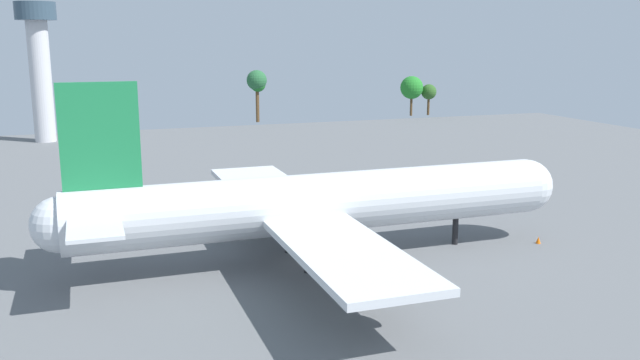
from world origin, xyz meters
TOP-DOWN VIEW (x-y plane):
  - ground_plane at (0.00, 0.00)m, footprint 238.83×238.83m
  - cargo_airplane at (-0.11, 0.00)m, footprint 59.71×52.83m
  - cargo_loader at (17.06, 31.79)m, footprint 4.17×4.39m
  - fuel_truck at (35.36, 30.54)m, footprint 5.53×3.13m
  - maintenance_van at (-15.37, 23.27)m, footprint 4.09×4.48m
  - safety_cone_nose at (26.87, -3.09)m, footprint 0.59×0.59m
  - control_tower at (-32.93, 105.25)m, footprint 9.23×9.23m
  - tree_line_backdrop at (5.79, 125.82)m, footprint 156.07×7.27m

SIDE VIEW (x-z plane):
  - ground_plane at x=0.00m, z-range 0.00..0.00m
  - safety_cone_nose at x=26.87m, z-range 0.00..0.84m
  - cargo_loader at x=17.06m, z-range -0.03..1.96m
  - fuel_truck at x=35.36m, z-range 0.01..2.10m
  - maintenance_van at x=-15.37m, z-range 0.11..2.08m
  - cargo_airplane at x=-0.11m, z-range -3.69..16.50m
  - tree_line_backdrop at x=5.79m, z-range 1.91..17.18m
  - control_tower at x=-32.93m, z-range 3.54..36.14m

